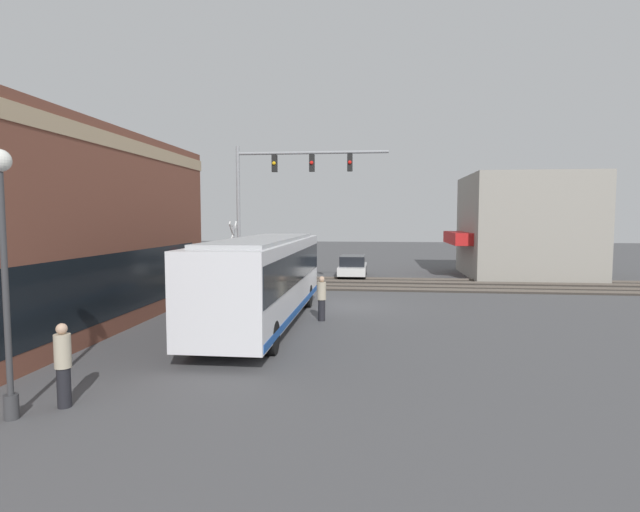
{
  "coord_description": "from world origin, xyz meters",
  "views": [
    {
      "loc": [
        -22.24,
        -1.34,
        4.01
      ],
      "look_at": [
        2.97,
        1.49,
        2.04
      ],
      "focal_mm": 28.0,
      "sensor_mm": 36.0,
      "label": 1
    }
  ],
  "objects_px": {
    "parked_car_white": "(353,267)",
    "pedestrian_near_bus": "(322,298)",
    "pedestrian_by_lamp": "(63,364)",
    "streetlamp": "(4,261)",
    "city_bus": "(264,277)",
    "crossing_signal": "(234,250)"
  },
  "relations": [
    {
      "from": "parked_car_white",
      "to": "pedestrian_near_bus",
      "type": "xyz_separation_m",
      "value": [
        -14.42,
        0.53,
        0.21
      ]
    },
    {
      "from": "parked_car_white",
      "to": "pedestrian_by_lamp",
      "type": "relative_size",
      "value": 2.47
    },
    {
      "from": "streetlamp",
      "to": "city_bus",
      "type": "bearing_deg",
      "value": -18.22
    },
    {
      "from": "city_bus",
      "to": "streetlamp",
      "type": "bearing_deg",
      "value": 161.78
    },
    {
      "from": "pedestrian_near_bus",
      "to": "pedestrian_by_lamp",
      "type": "distance_m",
      "value": 10.41
    },
    {
      "from": "crossing_signal",
      "to": "pedestrian_by_lamp",
      "type": "bearing_deg",
      "value": -176.72
    },
    {
      "from": "pedestrian_near_bus",
      "to": "pedestrian_by_lamp",
      "type": "height_order",
      "value": "pedestrian_by_lamp"
    },
    {
      "from": "city_bus",
      "to": "pedestrian_by_lamp",
      "type": "distance_m",
      "value": 8.93
    },
    {
      "from": "crossing_signal",
      "to": "pedestrian_near_bus",
      "type": "distance_m",
      "value": 8.5
    },
    {
      "from": "city_bus",
      "to": "pedestrian_by_lamp",
      "type": "height_order",
      "value": "city_bus"
    },
    {
      "from": "streetlamp",
      "to": "parked_car_white",
      "type": "height_order",
      "value": "streetlamp"
    },
    {
      "from": "city_bus",
      "to": "crossing_signal",
      "type": "height_order",
      "value": "crossing_signal"
    },
    {
      "from": "streetlamp",
      "to": "pedestrian_by_lamp",
      "type": "xyz_separation_m",
      "value": [
        0.71,
        -0.66,
        -2.24
      ]
    },
    {
      "from": "crossing_signal",
      "to": "city_bus",
      "type": "bearing_deg",
      "value": -155.66
    },
    {
      "from": "pedestrian_near_bus",
      "to": "pedestrian_by_lamp",
      "type": "xyz_separation_m",
      "value": [
        -9.41,
        4.46,
        0.03
      ]
    },
    {
      "from": "crossing_signal",
      "to": "parked_car_white",
      "type": "relative_size",
      "value": 0.86
    },
    {
      "from": "city_bus",
      "to": "streetlamp",
      "type": "distance_m",
      "value": 9.85
    },
    {
      "from": "pedestrian_near_bus",
      "to": "city_bus",
      "type": "bearing_deg",
      "value": 112.34
    },
    {
      "from": "crossing_signal",
      "to": "parked_car_white",
      "type": "distance_m",
      "value": 10.05
    },
    {
      "from": "streetlamp",
      "to": "pedestrian_near_bus",
      "type": "height_order",
      "value": "streetlamp"
    },
    {
      "from": "pedestrian_near_bus",
      "to": "streetlamp",
      "type": "bearing_deg",
      "value": 153.16
    },
    {
      "from": "city_bus",
      "to": "crossing_signal",
      "type": "bearing_deg",
      "value": 24.34
    }
  ]
}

